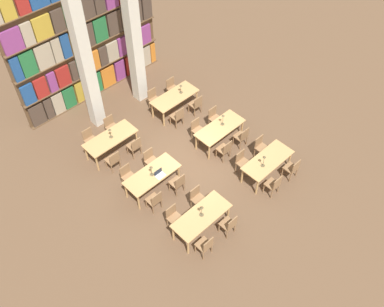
% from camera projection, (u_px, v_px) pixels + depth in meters
% --- Properties ---
extents(ground_plane, '(40.00, 40.00, 0.00)m').
position_uv_depth(ground_plane, '(187.00, 163.00, 15.34)').
color(ground_plane, brown).
extents(bookshelf_bank, '(6.30, 0.35, 5.50)m').
position_uv_depth(bookshelf_bank, '(86.00, 36.00, 15.91)').
color(bookshelf_bank, brown).
rests_on(bookshelf_bank, ground_plane).
extents(pillar_left, '(0.44, 0.44, 6.00)m').
position_uv_depth(pillar_left, '(84.00, 58.00, 14.47)').
color(pillar_left, beige).
rests_on(pillar_left, ground_plane).
extents(pillar_center, '(0.44, 0.44, 6.00)m').
position_uv_depth(pillar_center, '(133.00, 34.00, 15.44)').
color(pillar_center, beige).
rests_on(pillar_center, ground_plane).
extents(reading_table_0, '(1.92, 0.82, 0.76)m').
position_uv_depth(reading_table_0, '(202.00, 217.00, 13.03)').
color(reading_table_0, tan).
rests_on(reading_table_0, ground_plane).
extents(chair_0, '(0.42, 0.40, 0.89)m').
position_uv_depth(chair_0, '(205.00, 245.00, 12.60)').
color(chair_0, olive).
rests_on(chair_0, ground_plane).
extents(chair_1, '(0.42, 0.40, 0.89)m').
position_uv_depth(chair_1, '(174.00, 217.00, 13.26)').
color(chair_1, olive).
rests_on(chair_1, ground_plane).
extents(chair_2, '(0.42, 0.40, 0.89)m').
position_uv_depth(chair_2, '(229.00, 224.00, 13.07)').
color(chair_2, olive).
rests_on(chair_2, ground_plane).
extents(chair_3, '(0.42, 0.40, 0.89)m').
position_uv_depth(chair_3, '(197.00, 198.00, 13.73)').
color(chair_3, olive).
rests_on(chair_3, ground_plane).
extents(desk_lamp_0, '(0.14, 0.14, 0.45)m').
position_uv_depth(desk_lamp_0, '(202.00, 209.00, 12.75)').
color(desk_lamp_0, brown).
rests_on(desk_lamp_0, reading_table_0).
extents(reading_table_1, '(1.92, 0.82, 0.76)m').
position_uv_depth(reading_table_1, '(268.00, 161.00, 14.49)').
color(reading_table_1, tan).
rests_on(reading_table_1, ground_plane).
extents(chair_4, '(0.42, 0.40, 0.89)m').
position_uv_depth(chair_4, '(274.00, 184.00, 14.08)').
color(chair_4, olive).
rests_on(chair_4, ground_plane).
extents(chair_5, '(0.42, 0.40, 0.89)m').
position_uv_depth(chair_5, '(242.00, 161.00, 14.74)').
color(chair_5, olive).
rests_on(chair_5, ground_plane).
extents(chair_6, '(0.42, 0.40, 0.89)m').
position_uv_depth(chair_6, '(292.00, 168.00, 14.54)').
color(chair_6, olive).
rests_on(chair_6, ground_plane).
extents(chair_7, '(0.42, 0.40, 0.89)m').
position_uv_depth(chair_7, '(261.00, 146.00, 15.20)').
color(chair_7, olive).
rests_on(chair_7, ground_plane).
extents(desk_lamp_1, '(0.14, 0.14, 0.49)m').
position_uv_depth(desk_lamp_1, '(264.00, 159.00, 14.01)').
color(desk_lamp_1, brown).
rests_on(desk_lamp_1, reading_table_1).
extents(reading_table_2, '(1.92, 0.82, 0.76)m').
position_uv_depth(reading_table_2, '(152.00, 176.00, 14.09)').
color(reading_table_2, tan).
rests_on(reading_table_2, ground_plane).
extents(chair_8, '(0.42, 0.40, 0.89)m').
position_uv_depth(chair_8, '(155.00, 200.00, 13.67)').
color(chair_8, olive).
rests_on(chair_8, ground_plane).
extents(chair_9, '(0.42, 0.40, 0.89)m').
position_uv_depth(chair_9, '(128.00, 176.00, 14.33)').
color(chair_9, olive).
rests_on(chair_9, ground_plane).
extents(chair_10, '(0.42, 0.40, 0.89)m').
position_uv_depth(chair_10, '(178.00, 183.00, 14.13)').
color(chair_10, olive).
rests_on(chair_10, ground_plane).
extents(chair_11, '(0.42, 0.40, 0.89)m').
position_uv_depth(chair_11, '(151.00, 160.00, 14.79)').
color(chair_11, olive).
rests_on(chair_11, ground_plane).
extents(desk_lamp_2, '(0.14, 0.14, 0.43)m').
position_uv_depth(desk_lamp_2, '(151.00, 169.00, 13.79)').
color(desk_lamp_2, brown).
rests_on(desk_lamp_2, reading_table_2).
extents(laptop, '(0.32, 0.22, 0.21)m').
position_uv_depth(laptop, '(160.00, 174.00, 13.96)').
color(laptop, silver).
rests_on(laptop, reading_table_2).
extents(reading_table_3, '(1.92, 0.82, 0.76)m').
position_uv_depth(reading_table_3, '(220.00, 129.00, 15.51)').
color(reading_table_3, tan).
rests_on(reading_table_3, ground_plane).
extents(chair_12, '(0.42, 0.40, 0.89)m').
position_uv_depth(chair_12, '(225.00, 149.00, 15.11)').
color(chair_12, olive).
rests_on(chair_12, ground_plane).
extents(chair_13, '(0.42, 0.40, 0.89)m').
position_uv_depth(chair_13, '(197.00, 129.00, 15.77)').
color(chair_13, olive).
rests_on(chair_13, ground_plane).
extents(chair_14, '(0.42, 0.40, 0.89)m').
position_uv_depth(chair_14, '(242.00, 136.00, 15.53)').
color(chair_14, olive).
rests_on(chair_14, ground_plane).
extents(chair_15, '(0.42, 0.40, 0.89)m').
position_uv_depth(chair_15, '(214.00, 117.00, 16.19)').
color(chair_15, olive).
rests_on(chair_15, ground_plane).
extents(desk_lamp_3, '(0.14, 0.14, 0.49)m').
position_uv_depth(desk_lamp_3, '(223.00, 118.00, 15.30)').
color(desk_lamp_3, brown).
rests_on(desk_lamp_3, reading_table_3).
extents(reading_table_4, '(1.92, 0.82, 0.76)m').
position_uv_depth(reading_table_4, '(111.00, 139.00, 15.17)').
color(reading_table_4, tan).
rests_on(reading_table_4, ground_plane).
extents(chair_16, '(0.42, 0.40, 0.89)m').
position_uv_depth(chair_16, '(113.00, 160.00, 14.78)').
color(chair_16, olive).
rests_on(chair_16, ground_plane).
extents(chair_17, '(0.42, 0.40, 0.89)m').
position_uv_depth(chair_17, '(90.00, 139.00, 15.44)').
color(chair_17, olive).
rests_on(chair_17, ground_plane).
extents(chair_18, '(0.42, 0.40, 0.89)m').
position_uv_depth(chair_18, '(135.00, 146.00, 15.22)').
color(chair_18, olive).
rests_on(chair_18, ground_plane).
extents(chair_19, '(0.42, 0.40, 0.89)m').
position_uv_depth(chair_19, '(111.00, 126.00, 15.88)').
color(chair_19, olive).
rests_on(chair_19, ground_plane).
extents(desk_lamp_4, '(0.14, 0.14, 0.42)m').
position_uv_depth(desk_lamp_4, '(110.00, 131.00, 14.91)').
color(desk_lamp_4, brown).
rests_on(desk_lamp_4, reading_table_4).
extents(reading_table_5, '(1.92, 0.82, 0.76)m').
position_uv_depth(reading_table_5, '(175.00, 98.00, 16.63)').
color(reading_table_5, tan).
rests_on(reading_table_5, ground_plane).
extents(chair_20, '(0.42, 0.40, 0.89)m').
position_uv_depth(chair_20, '(178.00, 116.00, 16.22)').
color(chair_20, olive).
rests_on(chair_20, ground_plane).
extents(chair_21, '(0.42, 0.40, 0.89)m').
position_uv_depth(chair_21, '(154.00, 99.00, 16.88)').
color(chair_21, olive).
rests_on(chair_21, ground_plane).
extents(chair_22, '(0.42, 0.40, 0.89)m').
position_uv_depth(chair_22, '(196.00, 104.00, 16.67)').
color(chair_22, olive).
rests_on(chair_22, ground_plane).
extents(chair_23, '(0.42, 0.40, 0.89)m').
position_uv_depth(chair_23, '(172.00, 88.00, 17.33)').
color(chair_23, olive).
rests_on(chair_23, ground_plane).
extents(desk_lamp_5, '(0.14, 0.14, 0.39)m').
position_uv_depth(desk_lamp_5, '(181.00, 87.00, 16.51)').
color(desk_lamp_5, brown).
rests_on(desk_lamp_5, reading_table_5).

